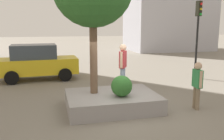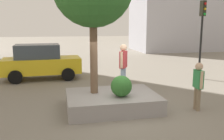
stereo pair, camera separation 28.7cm
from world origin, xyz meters
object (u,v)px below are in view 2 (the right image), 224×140
object	(u,v)px
skateboard	(123,89)
bystander_watching	(198,83)
taxi_cab	(41,62)
traffic_light_corner	(202,26)
skateboarder	(123,63)
planter_ledge	(112,101)

from	to	relation	value
skateboard	bystander_watching	size ratio (longest dim) A/B	0.46
skateboard	bystander_watching	xyz separation A→B (m)	(2.49, -1.23, 0.39)
taxi_cab	bystander_watching	xyz separation A→B (m)	(5.95, -6.70, -0.00)
taxi_cab	bystander_watching	size ratio (longest dim) A/B	2.50
traffic_light_corner	skateboarder	bearing A→B (deg)	-146.76
skateboard	skateboarder	size ratio (longest dim) A/B	0.47
skateboarder	taxi_cab	world-z (taller)	skateboarder
taxi_cab	skateboard	bearing A→B (deg)	-57.68
planter_ledge	skateboarder	distance (m)	1.53
planter_ledge	taxi_cab	bearing A→B (deg)	116.32
traffic_light_corner	skateboard	bearing A→B (deg)	-146.76
bystander_watching	taxi_cab	bearing A→B (deg)	131.63
planter_ledge	traffic_light_corner	size ratio (longest dim) A/B	0.75
planter_ledge	taxi_cab	xyz separation A→B (m)	(-2.91, 5.89, 0.74)
skateboard	traffic_light_corner	size ratio (longest dim) A/B	0.18
bystander_watching	planter_ledge	bearing A→B (deg)	165.17
skateboarder	planter_ledge	bearing A→B (deg)	-141.63
planter_ledge	traffic_light_corner	world-z (taller)	traffic_light_corner
taxi_cab	skateboarder	bearing A→B (deg)	-57.68
planter_ledge	skateboarder	bearing A→B (deg)	38.37
traffic_light_corner	planter_ledge	bearing A→B (deg)	-146.28
planter_ledge	bystander_watching	world-z (taller)	bystander_watching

